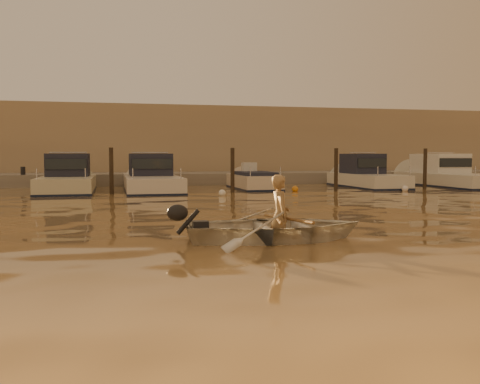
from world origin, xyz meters
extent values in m
plane|color=olive|center=(0.00, 0.00, 0.00)|extent=(160.00, 160.00, 0.00)
imported|color=silver|center=(-2.32, 0.40, 0.25)|extent=(3.69, 2.75, 0.73)
imported|color=#9B774D|center=(-2.22, 0.39, 0.50)|extent=(0.42, 0.60, 1.59)
cylinder|color=brown|center=(-2.07, 0.38, 0.42)|extent=(0.36, 2.09, 0.13)
cylinder|color=brown|center=(-2.27, 0.40, 0.42)|extent=(0.55, 2.06, 0.13)
cylinder|color=#2D2319|center=(-5.50, 13.80, 0.90)|extent=(0.18, 0.18, 2.20)
cylinder|color=#2D2319|center=(-0.20, 13.80, 0.90)|extent=(0.18, 0.18, 2.20)
cylinder|color=#2D2319|center=(4.80, 13.80, 0.90)|extent=(0.18, 0.18, 2.20)
cylinder|color=#2D2319|center=(9.50, 13.80, 0.90)|extent=(0.18, 0.18, 2.20)
sphere|color=orange|center=(-6.71, 13.15, 0.10)|extent=(0.30, 0.30, 0.30)
sphere|color=white|center=(-1.03, 12.02, 0.10)|extent=(0.30, 0.30, 0.30)
sphere|color=orange|center=(2.78, 13.80, 0.10)|extent=(0.30, 0.30, 0.30)
sphere|color=white|center=(7.93, 12.95, 0.10)|extent=(0.30, 0.30, 0.30)
cube|color=gray|center=(0.00, 21.50, 0.15)|extent=(52.00, 4.00, 1.00)
cube|color=#9E8466|center=(0.00, 27.00, 2.40)|extent=(46.00, 7.00, 4.80)
camera|label=1|loc=(-5.41, -9.65, 1.68)|focal=40.00mm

